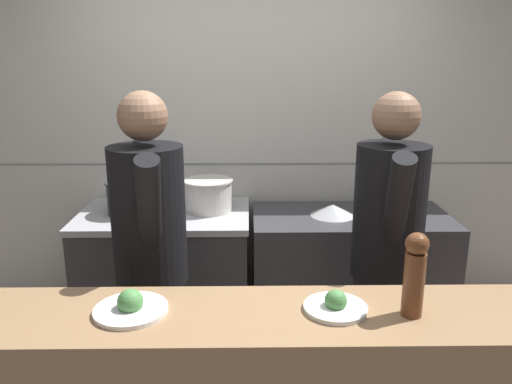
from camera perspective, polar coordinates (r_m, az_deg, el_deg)
wall_back_tiled at (r=3.55m, az=-0.71°, el=5.73°), size 8.00×0.06×2.60m
oven_range at (r=3.46m, az=-10.09°, el=-9.48°), size 1.10×0.71×0.91m
prep_counter at (r=3.48m, az=10.51°, el=-9.59°), size 1.29×0.65×0.88m
stock_pot at (r=3.30m, az=-14.24°, el=-0.47°), size 0.30×0.30×0.21m
sauce_pot at (r=3.26m, az=-5.48°, el=-0.26°), size 0.33×0.33×0.21m
mixing_bowl_steel at (r=3.29m, az=8.75°, el=-2.05°), size 0.29×0.29×0.07m
plated_dish_appetiser at (r=1.95m, az=-14.13°, el=-12.59°), size 0.27×0.27×0.10m
plated_dish_dessert at (r=1.93m, az=9.07°, el=-12.67°), size 0.24×0.24×0.08m
pepper_mill at (r=1.90m, az=17.67°, el=-8.79°), size 0.08×0.08×0.32m
chef_head_cook at (r=2.51m, az=-11.94°, el=-6.63°), size 0.43×0.76×1.74m
chef_sous at (r=2.62m, az=14.71°, el=-5.95°), size 0.40×0.76×1.73m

